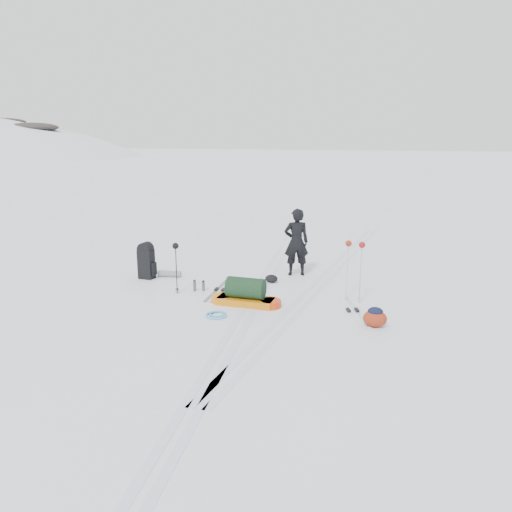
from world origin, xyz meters
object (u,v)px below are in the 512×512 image
object	(u,v)px
expedition_rucksack	(149,262)
ski_poles_black	(176,252)
pulk_sled	(246,294)
skier	(296,242)

from	to	relation	value
expedition_rucksack	ski_poles_black	xyz separation A→B (m)	(1.17, -0.96, 0.55)
ski_poles_black	pulk_sled	bearing A→B (deg)	-2.50
expedition_rucksack	skier	bearing A→B (deg)	25.11
skier	ski_poles_black	world-z (taller)	skier
expedition_rucksack	ski_poles_black	size ratio (longest dim) A/B	0.84
skier	ski_poles_black	size ratio (longest dim) A/B	1.47
pulk_sled	ski_poles_black	distance (m)	1.97
pulk_sled	expedition_rucksack	xyz separation A→B (m)	(-2.95, 1.35, 0.21)
expedition_rucksack	pulk_sled	bearing A→B (deg)	-18.45
skier	pulk_sled	distance (m)	2.75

